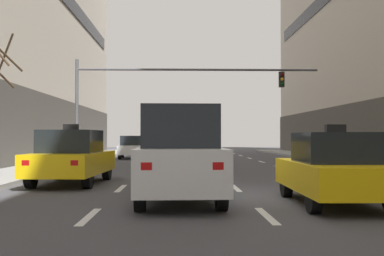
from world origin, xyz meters
The scene contains 30 objects.
ground_plane centered at (0.00, 0.00, 0.00)m, with size 120.00×120.00×0.00m, color #424247.
lane_stripe_l1_s3 centered at (-3.39, -3.00, 0.00)m, with size 0.16×2.00×0.01m, color silver.
lane_stripe_l1_s4 centered at (-3.39, 2.00, 0.00)m, with size 0.16×2.00×0.01m, color silver.
lane_stripe_l1_s5 centered at (-3.39, 7.00, 0.00)m, with size 0.16×2.00×0.01m, color silver.
lane_stripe_l1_s6 centered at (-3.39, 12.00, 0.00)m, with size 0.16×2.00×0.01m, color silver.
lane_stripe_l1_s7 centered at (-3.39, 17.00, 0.00)m, with size 0.16×2.00×0.01m, color silver.
lane_stripe_l1_s8 centered at (-3.39, 22.00, 0.00)m, with size 0.16×2.00×0.01m, color silver.
lane_stripe_l1_s9 centered at (-3.39, 27.00, 0.00)m, with size 0.16×2.00×0.01m, color silver.
lane_stripe_l1_s10 centered at (-3.39, 32.00, 0.00)m, with size 0.16×2.00×0.01m, color silver.
lane_stripe_l2_s3 centered at (0.00, -3.00, 0.00)m, with size 0.16×2.00×0.01m, color silver.
lane_stripe_l2_s4 centered at (0.00, 2.00, 0.00)m, with size 0.16×2.00×0.01m, color silver.
lane_stripe_l2_s5 centered at (0.00, 7.00, 0.00)m, with size 0.16×2.00×0.01m, color silver.
lane_stripe_l2_s6 centered at (0.00, 12.00, 0.00)m, with size 0.16×2.00×0.01m, color silver.
lane_stripe_l2_s7 centered at (0.00, 17.00, 0.00)m, with size 0.16×2.00×0.01m, color silver.
lane_stripe_l2_s8 centered at (0.00, 22.00, 0.00)m, with size 0.16×2.00×0.01m, color silver.
lane_stripe_l2_s9 centered at (0.00, 27.00, 0.00)m, with size 0.16×2.00×0.01m, color silver.
lane_stripe_l2_s10 centered at (0.00, 32.00, 0.00)m, with size 0.16×2.00×0.01m, color silver.
lane_stripe_l3_s4 centered at (3.39, 2.00, 0.00)m, with size 0.16×2.00×0.01m, color silver.
lane_stripe_l3_s5 centered at (3.39, 7.00, 0.00)m, with size 0.16×2.00×0.01m, color silver.
lane_stripe_l3_s6 centered at (3.39, 12.00, 0.00)m, with size 0.16×2.00×0.01m, color silver.
lane_stripe_l3_s7 centered at (3.39, 17.00, 0.00)m, with size 0.16×2.00×0.01m, color silver.
lane_stripe_l3_s8 centered at (3.39, 22.00, 0.00)m, with size 0.16×2.00×0.01m, color silver.
lane_stripe_l3_s9 centered at (3.39, 27.00, 0.00)m, with size 0.16×2.00×0.01m, color silver.
lane_stripe_l3_s10 centered at (3.39, 32.00, 0.00)m, with size 0.16×2.00×0.01m, color silver.
car_driving_0 centered at (-4.95, 21.70, 0.79)m, with size 1.95×4.34×1.60m.
car_driving_1 centered at (-1.68, -1.00, 1.10)m, with size 2.02×4.60×2.21m.
taxi_driving_2 centered at (-1.79, 15.53, 1.11)m, with size 1.97×4.62×2.42m.
taxi_driving_3 centered at (1.78, -1.54, 0.80)m, with size 1.89×4.34×1.79m.
taxi_driving_4 centered at (-5.13, 3.37, 0.86)m, with size 2.15×4.71×1.93m.
traffic_signal_0 centered at (-2.58, 13.79, 4.17)m, with size 13.18×0.35×5.57m.
Camera 1 is at (-1.69, -12.18, 1.51)m, focal length 44.87 mm.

